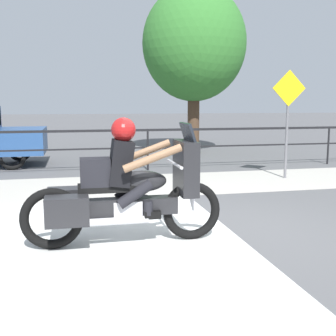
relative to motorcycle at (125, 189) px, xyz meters
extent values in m
plane|color=#565659|center=(1.23, 0.22, -0.68)|extent=(120.00, 120.00, 0.00)
cube|color=#B7B2A8|center=(1.23, 3.62, -0.68)|extent=(44.00, 2.40, 0.01)
cube|color=silver|center=(-0.27, 0.02, -0.68)|extent=(3.43, 6.00, 0.01)
cube|color=black|center=(1.23, 5.50, 0.34)|extent=(36.00, 0.04, 0.06)
cube|color=black|center=(1.23, 5.50, -0.10)|extent=(36.00, 0.03, 0.04)
cylinder|color=black|center=(1.23, 5.50, -0.16)|extent=(0.05, 0.05, 1.05)
cylinder|color=black|center=(6.33, 5.50, -0.16)|extent=(0.05, 0.05, 1.05)
torus|color=black|center=(0.83, 0.00, -0.32)|extent=(0.73, 0.11, 0.73)
torus|color=black|center=(-0.85, 0.00, -0.32)|extent=(0.73, 0.11, 0.73)
cube|color=#232326|center=(-0.01, 0.00, -0.22)|extent=(1.28, 0.22, 0.20)
cube|color=silver|center=(0.02, 0.00, -0.27)|extent=(0.34, 0.26, 0.26)
ellipsoid|color=#232326|center=(0.19, 0.00, 0.08)|extent=(0.63, 0.30, 0.26)
cube|color=black|center=(-0.18, 0.00, 0.02)|extent=(0.74, 0.28, 0.08)
cube|color=#232326|center=(0.75, 0.00, 0.23)|extent=(0.20, 0.56, 0.66)
cube|color=#1E232B|center=(0.77, 0.00, 0.66)|extent=(0.10, 0.48, 0.24)
cylinder|color=silver|center=(0.61, 0.00, 0.28)|extent=(0.04, 0.70, 0.04)
cylinder|color=silver|center=(-0.21, -0.16, -0.35)|extent=(0.93, 0.09, 0.09)
cube|color=#232326|center=(-0.67, -0.24, -0.17)|extent=(0.48, 0.28, 0.32)
cube|color=#232326|center=(-0.67, 0.24, -0.17)|extent=(0.48, 0.28, 0.32)
cylinder|color=silver|center=(0.80, 0.00, -0.04)|extent=(0.19, 0.06, 0.55)
cube|color=black|center=(-0.04, 0.00, 0.32)|extent=(0.31, 0.36, 0.56)
sphere|color=#8C6647|center=(0.00, 0.00, 0.69)|extent=(0.23, 0.23, 0.23)
sphere|color=#B21919|center=(0.00, 0.00, 0.71)|extent=(0.29, 0.29, 0.29)
cylinder|color=black|center=(0.11, -0.15, -0.04)|extent=(0.44, 0.13, 0.34)
cylinder|color=black|center=(0.26, -0.15, -0.21)|extent=(0.11, 0.11, 0.17)
cube|color=black|center=(0.31, -0.15, -0.30)|extent=(0.20, 0.10, 0.09)
cylinder|color=black|center=(0.11, 0.15, -0.04)|extent=(0.44, 0.13, 0.34)
cylinder|color=black|center=(0.26, 0.15, -0.21)|extent=(0.11, 0.11, 0.17)
cube|color=black|center=(0.31, 0.15, -0.30)|extent=(0.20, 0.10, 0.09)
cylinder|color=#8C6647|center=(0.29, -0.30, 0.40)|extent=(0.69, 0.09, 0.32)
cylinder|color=#8C6647|center=(0.29, 0.30, 0.40)|extent=(0.69, 0.09, 0.32)
cube|color=black|center=(-0.34, 0.00, 0.22)|extent=(0.35, 0.28, 0.33)
torus|color=black|center=(-2.14, 6.29, -0.34)|extent=(0.69, 0.11, 0.69)
torus|color=black|center=(-2.14, 7.94, -0.34)|extent=(0.69, 0.11, 0.69)
cylinder|color=slate|center=(4.07, 3.70, 0.41)|extent=(0.06, 0.06, 2.18)
cube|color=yellow|center=(4.07, 3.68, 1.33)|extent=(0.79, 0.02, 0.79)
cylinder|color=#473323|center=(3.45, 9.12, 0.43)|extent=(0.40, 0.40, 2.22)
ellipsoid|color=#33752D|center=(3.45, 9.12, 2.98)|extent=(3.48, 3.48, 3.83)
camera|label=1|loc=(-0.56, -4.92, 1.02)|focal=45.00mm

